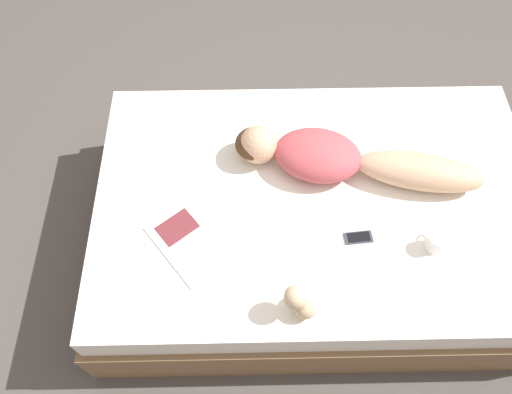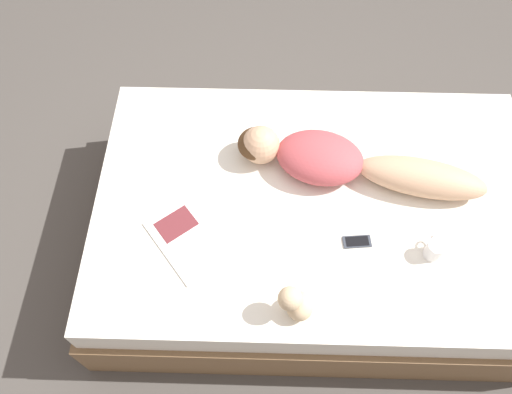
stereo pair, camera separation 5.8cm
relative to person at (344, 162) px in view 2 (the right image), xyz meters
The scene contains 7 objects.
ground_plane 0.65m from the person, 144.11° to the left, with size 12.00×12.00×0.00m, color #4C4742.
bed 0.41m from the person, 144.11° to the left, with size 1.54×2.35×0.52m.
person is the anchor object (origin of this frame).
open_magazine 0.88m from the person, 118.29° to the left, with size 0.49×0.46×0.01m.
coffee_mug 0.61m from the person, 139.13° to the right, with size 0.12×0.09×0.10m.
cell_phone 0.42m from the person, behind, with size 0.08×0.14×0.01m.
plush_toy 0.80m from the person, 161.25° to the left, with size 0.13×0.16×0.20m.
Camera 2 is at (-1.32, 0.29, 2.70)m, focal length 35.00 mm.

